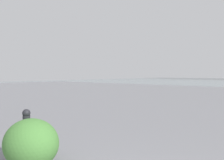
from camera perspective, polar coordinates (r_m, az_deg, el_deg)
name	(u,v)px	position (r m, az deg, el deg)	size (l,w,h in m)	color
bollard_near	(27,135)	(4.32, -19.26, -11.97)	(0.13, 0.13, 0.88)	#232328
shrub_round	(31,143)	(4.08, -18.29, -13.85)	(0.90, 0.81, 0.77)	#477F38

